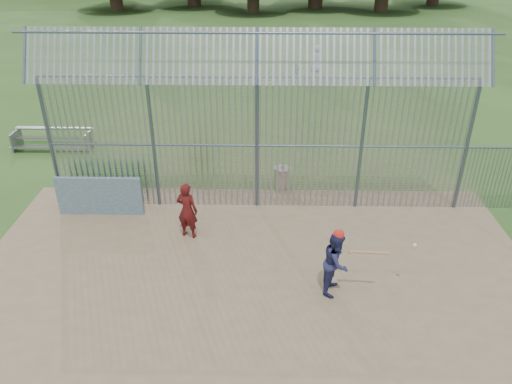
{
  "coord_description": "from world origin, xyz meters",
  "views": [
    {
      "loc": [
        0.24,
        -9.71,
        7.75
      ],
      "look_at": [
        0.0,
        2.0,
        1.3
      ],
      "focal_mm": 35.0,
      "sensor_mm": 36.0,
      "label": 1
    }
  ],
  "objects_px": {
    "trash_can": "(282,178)",
    "bleacher": "(53,139)",
    "dugout_wall": "(100,196)",
    "batter": "(336,262)",
    "onlooker": "(187,210)"
  },
  "relations": [
    {
      "from": "batter",
      "to": "trash_can",
      "type": "bearing_deg",
      "value": 31.56
    },
    {
      "from": "dugout_wall",
      "to": "batter",
      "type": "height_order",
      "value": "batter"
    },
    {
      "from": "trash_can",
      "to": "bleacher",
      "type": "distance_m",
      "value": 9.13
    },
    {
      "from": "batter",
      "to": "onlooker",
      "type": "height_order",
      "value": "onlooker"
    },
    {
      "from": "trash_can",
      "to": "onlooker",
      "type": "bearing_deg",
      "value": -132.79
    },
    {
      "from": "batter",
      "to": "trash_can",
      "type": "relative_size",
      "value": 1.92
    },
    {
      "from": "dugout_wall",
      "to": "trash_can",
      "type": "height_order",
      "value": "dugout_wall"
    },
    {
      "from": "onlooker",
      "to": "bleacher",
      "type": "bearing_deg",
      "value": -27.02
    },
    {
      "from": "dugout_wall",
      "to": "batter",
      "type": "distance_m",
      "value": 7.3
    },
    {
      "from": "trash_can",
      "to": "bleacher",
      "type": "bearing_deg",
      "value": 160.73
    },
    {
      "from": "batter",
      "to": "onlooker",
      "type": "xyz_separation_m",
      "value": [
        -3.75,
        2.21,
        0.02
      ]
    },
    {
      "from": "onlooker",
      "to": "dugout_wall",
      "type": "bearing_deg",
      "value": -4.62
    },
    {
      "from": "bleacher",
      "to": "batter",
      "type": "bearing_deg",
      "value": -39.74
    },
    {
      "from": "dugout_wall",
      "to": "batter",
      "type": "bearing_deg",
      "value": -27.14
    },
    {
      "from": "dugout_wall",
      "to": "trash_can",
      "type": "relative_size",
      "value": 3.05
    }
  ]
}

